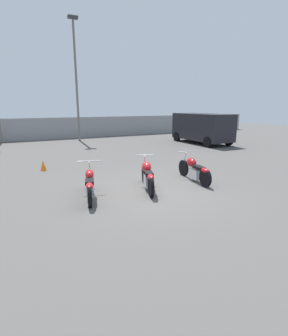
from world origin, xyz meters
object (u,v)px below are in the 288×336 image
at_px(motorcycle_slot_1, 147,176).
at_px(parked_van, 202,127).
at_px(light_pole_left, 76,72).
at_px(motorcycle_slot_0, 90,184).
at_px(traffic_cone_near, 43,166).
at_px(motorcycle_slot_2, 194,170).

xyz_separation_m(motorcycle_slot_1, parked_van, (8.59, 7.83, 0.72)).
relative_size(light_pole_left, motorcycle_slot_0, 4.34).
xyz_separation_m(motorcycle_slot_0, traffic_cone_near, (-0.83, 4.28, -0.22)).
height_order(light_pole_left, motorcycle_slot_1, light_pole_left).
xyz_separation_m(motorcycle_slot_2, traffic_cone_near, (-4.71, 4.21, -0.22)).
relative_size(motorcycle_slot_1, motorcycle_slot_2, 0.97).
height_order(motorcycle_slot_1, parked_van, parked_van).
relative_size(motorcycle_slot_0, motorcycle_slot_2, 0.95).
bearing_deg(motorcycle_slot_0, light_pole_left, 93.81).
xyz_separation_m(light_pole_left, motorcycle_slot_1, (-0.98, -13.29, -4.69)).
bearing_deg(traffic_cone_near, motorcycle_slot_1, -57.41).
xyz_separation_m(light_pole_left, motorcycle_slot_2, (0.98, -13.21, -4.72)).
height_order(motorcycle_slot_1, traffic_cone_near, motorcycle_slot_1).
bearing_deg(motorcycle_slot_0, motorcycle_slot_2, 17.16).
bearing_deg(motorcycle_slot_0, traffic_cone_near, 117.04).
bearing_deg(motorcycle_slot_2, motorcycle_slot_1, -170.58).
height_order(light_pole_left, traffic_cone_near, light_pole_left).
height_order(light_pole_left, motorcycle_slot_2, light_pole_left).
bearing_deg(motorcycle_slot_0, motorcycle_slot_1, 15.89).
distance_m(motorcycle_slot_0, parked_van, 13.12).
relative_size(motorcycle_slot_1, traffic_cone_near, 4.98).
bearing_deg(motorcycle_slot_1, motorcycle_slot_0, -160.82).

